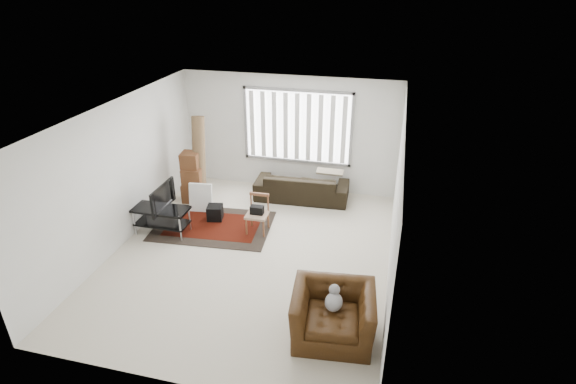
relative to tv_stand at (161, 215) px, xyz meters
name	(u,v)px	position (x,y,z in m)	size (l,w,h in m)	color
room	(258,156)	(1.98, 0.19, 1.36)	(6.00, 6.02, 2.71)	beige
persian_rug	(213,226)	(0.88, 0.46, -0.39)	(2.47, 1.75, 0.02)	black
tv_stand	(161,215)	(0.00, 0.00, 0.00)	(1.10, 0.49, 0.55)	black
tv	(159,197)	(0.00, 0.00, 0.41)	(0.89, 0.12, 0.51)	black
subwoofer	(215,212)	(0.82, 0.73, -0.22)	(0.31, 0.31, 0.31)	black
moving_boxes	(193,179)	(0.02, 1.45, 0.14)	(0.52, 0.48, 1.16)	brown
white_flatpack	(201,198)	(0.38, 1.02, -0.08)	(0.50, 0.07, 0.64)	silver
rolled_rug	(199,159)	(0.14, 1.62, 0.57)	(0.29, 0.29, 1.90)	brown
sofa	(302,183)	(2.38, 2.13, 0.01)	(2.11, 0.91, 0.81)	black
side_chair	(257,212)	(1.83, 0.50, 0.04)	(0.43, 0.43, 0.78)	#997C64
armchair	(333,311)	(3.73, -2.00, 0.04)	(1.25, 1.12, 0.86)	#3E220C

